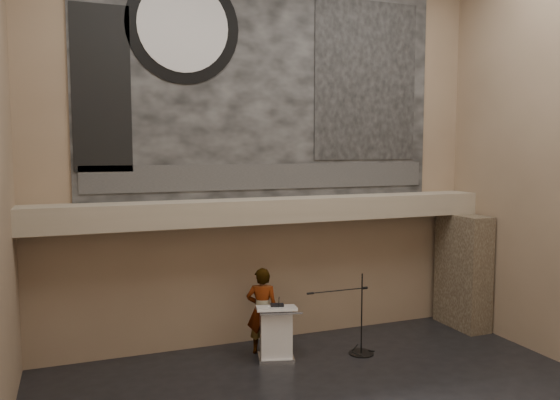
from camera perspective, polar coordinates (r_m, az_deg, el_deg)
name	(u,v)px	position (r m, az deg, el deg)	size (l,w,h in m)	color
wall_back	(267,149)	(11.92, -1.38, 5.37)	(10.00, 0.02, 8.50)	#806851
soffit	(273,210)	(11.61, -0.70, -1.06)	(10.00, 0.80, 0.50)	gray
sprinkler_left	(200,227)	(11.15, -8.36, -2.83)	(0.04, 0.04, 0.06)	#B2893D
sprinkler_right	(353,219)	(12.38, 7.67, -2.01)	(0.04, 0.04, 0.06)	#B2893D
banner	(267,81)	(11.98, -1.34, 12.32)	(8.00, 0.05, 5.00)	black
banner_text_strip	(268,176)	(11.87, -1.26, 2.47)	(7.76, 0.02, 0.55)	#2F2F2F
banner_clock_rim	(183,26)	(11.64, -10.08, 17.45)	(2.30, 2.30, 0.02)	black
banner_clock_face	(183,26)	(11.62, -10.06, 17.47)	(1.84, 1.84, 0.02)	silver
banner_building_print	(366,81)	(12.95, 9.01, 12.18)	(2.60, 0.02, 3.60)	black
banner_brick_print	(101,89)	(11.24, -18.15, 10.98)	(1.10, 0.02, 3.20)	black
stone_pier	(463,271)	(13.81, 18.57, -7.04)	(0.60, 1.40, 2.70)	#45382A
lectern	(276,333)	(11.30, -0.42, -13.73)	(0.91, 0.75, 1.14)	silver
binder	(277,305)	(11.16, -0.30, -10.94)	(0.27, 0.21, 0.04)	black
papers	(273,308)	(11.04, -0.77, -11.19)	(0.19, 0.27, 0.01)	silver
speaker_person	(262,310)	(11.56, -1.88, -11.46)	(0.66, 0.43, 1.81)	silver
mic_stand	(359,342)	(11.80, 8.30, -14.51)	(1.48, 0.52, 1.70)	black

